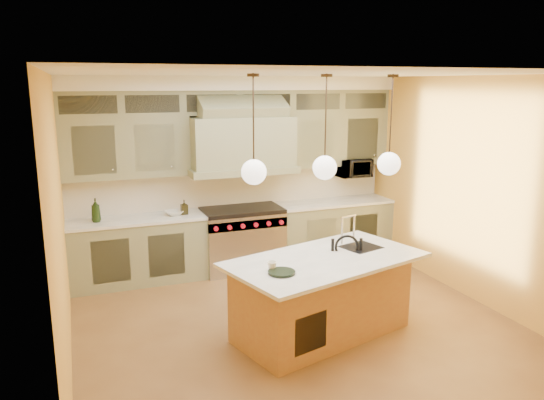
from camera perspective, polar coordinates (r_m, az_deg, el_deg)
name	(u,v)px	position (r m, az deg, el deg)	size (l,w,h in m)	color
floor	(298,327)	(6.42, 2.81, -13.45)	(5.00, 5.00, 0.00)	brown
ceiling	(301,74)	(5.77, 3.13, 13.41)	(5.00, 5.00, 0.00)	white
wall_back	(234,172)	(8.23, -4.07, 2.99)	(5.00, 5.00, 0.00)	gold
wall_front	(446,285)	(3.88, 18.19, -8.65)	(5.00, 5.00, 0.00)	gold
wall_left	(59,228)	(5.45, -21.89, -2.84)	(5.00, 5.00, 0.00)	gold
wall_right	(478,191)	(7.29, 21.26, 0.91)	(5.00, 5.00, 0.00)	gold
back_cabinetry	(240,176)	(7.99, -3.52, 2.55)	(5.00, 0.77, 2.90)	gray
range	(242,238)	(8.12, -3.24, -4.13)	(1.20, 0.74, 0.96)	silver
kitchen_island	(322,295)	(6.09, 5.44, -10.09)	(2.41, 1.71, 1.35)	#9D6037
counter_stool	(348,279)	(6.15, 8.20, -8.38)	(0.48, 0.48, 1.11)	black
microwave	(353,168)	(8.77, 8.72, 3.46)	(0.54, 0.37, 0.30)	black
oil_bottle_a	(96,210)	(7.63, -18.43, -1.05)	(0.13, 0.13, 0.33)	black
oil_bottle_b	(184,207)	(7.78, -9.43, -0.76)	(0.09, 0.10, 0.21)	black
fruit_bowl	(174,213)	(7.77, -10.49, -1.37)	(0.26, 0.26, 0.06)	silver
cup	(272,266)	(5.48, -0.01, -7.10)	(0.10, 0.10, 0.09)	white
pendant_left	(254,169)	(5.38, -1.97, 3.33)	(0.26, 0.26, 1.11)	#2D2319
pendant_center	(325,165)	(5.69, 5.69, 3.77)	(0.26, 0.26, 1.11)	#2D2319
pendant_right	(389,161)	(6.08, 12.47, 4.11)	(0.26, 0.26, 1.11)	#2D2319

